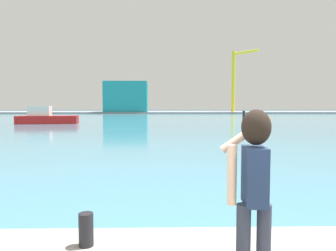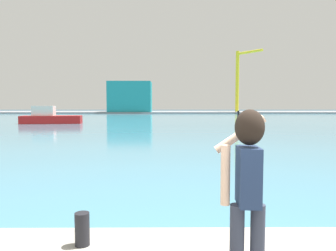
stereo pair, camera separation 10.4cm
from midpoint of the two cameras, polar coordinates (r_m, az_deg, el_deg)
The scene contains 8 objects.
ground_plane at distance 52.49m, azimuth -0.17°, elevation 1.21°, with size 220.00×220.00×0.00m, color #334751.
harbor_water at distance 54.49m, azimuth -0.20°, elevation 1.32°, with size 140.00×100.00×0.02m, color teal.
far_shore_dock at distance 94.46m, azimuth -0.59°, elevation 2.45°, with size 140.00×20.00×0.39m, color gray.
person_photographer at distance 3.15m, azimuth 14.41°, elevation -9.48°, with size 0.53×0.55×1.74m.
harbor_bollard at distance 4.29m, azimuth -15.43°, elevation -17.84°, with size 0.18×0.18×0.42m, color black.
boat_moored at distance 41.50m, azimuth -21.47°, elevation 1.36°, with size 7.43×3.20×2.19m.
warehouse_left at distance 89.93m, azimuth -7.62°, elevation 5.19°, with size 11.97×8.67×8.50m, color teal.
port_crane at distance 94.10m, azimuth 12.19°, elevation 8.78°, with size 5.99×7.29×17.63m.
Camera 1 is at (-0.92, -2.43, 2.31)m, focal length 33.39 mm.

